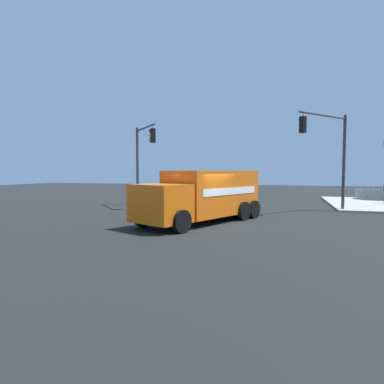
% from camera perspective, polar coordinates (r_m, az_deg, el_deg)
% --- Properties ---
extents(ground_plane, '(100.00, 100.00, 0.00)m').
position_cam_1_polar(ground_plane, '(16.49, 2.47, -5.58)').
color(ground_plane, black).
extents(delivery_truck, '(5.44, 7.90, 2.66)m').
position_cam_1_polar(delivery_truck, '(17.03, 2.03, -0.54)').
color(delivery_truck, orange).
rests_on(delivery_truck, ground).
extents(traffic_light_primary, '(3.13, 3.73, 6.20)m').
position_cam_1_polar(traffic_light_primary, '(22.87, 22.92, 7.33)').
color(traffic_light_primary, '#38383D').
rests_on(traffic_light_primary, sidewalk_corner_near).
extents(traffic_light_secondary, '(2.87, 3.15, 6.04)m').
position_cam_1_polar(traffic_light_secondary, '(24.99, -8.63, 6.59)').
color(traffic_light_secondary, '#38383D').
rests_on(traffic_light_secondary, ground).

